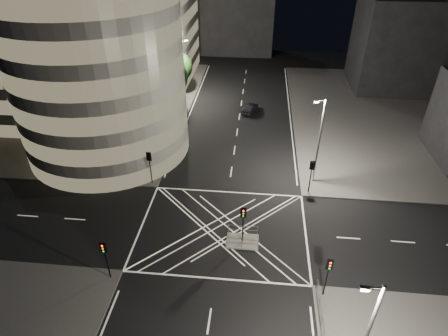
# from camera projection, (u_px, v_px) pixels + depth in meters

# --- Properties ---
(ground) EXTENTS (120.00, 120.00, 0.00)m
(ground) POSITION_uv_depth(u_px,v_px,m) (223.00, 229.00, 36.44)
(ground) COLOR black
(ground) RESTS_ON ground
(sidewalk_far_left) EXTENTS (42.00, 42.00, 0.15)m
(sidewalk_far_left) POSITION_uv_depth(u_px,v_px,m) (63.00, 103.00, 61.09)
(sidewalk_far_left) COLOR #4A4846
(sidewalk_far_left) RESTS_ON ground
(sidewalk_far_right) EXTENTS (42.00, 42.00, 0.15)m
(sidewalk_far_right) POSITION_uv_depth(u_px,v_px,m) (432.00, 119.00, 56.32)
(sidewalk_far_right) COLOR #4A4846
(sidewalk_far_right) RESTS_ON ground
(central_island) EXTENTS (3.00, 2.00, 0.15)m
(central_island) POSITION_uv_depth(u_px,v_px,m) (242.00, 241.00, 34.99)
(central_island) COLOR slate
(central_island) RESTS_ON ground
(office_tower_curved) EXTENTS (30.00, 29.00, 27.20)m
(office_tower_curved) POSITION_uv_depth(u_px,v_px,m) (72.00, 39.00, 46.58)
(office_tower_curved) COLOR gray
(office_tower_curved) RESTS_ON sidewalk_far_left
(office_block_rear) EXTENTS (24.00, 16.00, 22.00)m
(office_block_rear) POSITION_uv_depth(u_px,v_px,m) (124.00, 13.00, 66.74)
(office_block_rear) COLOR gray
(office_block_rear) RESTS_ON sidewalk_far_left
(building_right_far) EXTENTS (14.00, 12.00, 15.00)m
(building_right_far) POSITION_uv_depth(u_px,v_px,m) (400.00, 43.00, 63.09)
(building_right_far) COLOR black
(building_right_far) RESTS_ON sidewalk_far_right
(building_far_end) EXTENTS (18.00, 8.00, 18.00)m
(building_far_end) POSITION_uv_depth(u_px,v_px,m) (232.00, 9.00, 79.68)
(building_far_end) COLOR black
(building_far_end) RESTS_ON ground
(tree_a) EXTENTS (4.40, 4.40, 7.31)m
(tree_a) POSITION_uv_depth(u_px,v_px,m) (138.00, 135.00, 42.00)
(tree_a) COLOR black
(tree_a) RESTS_ON sidewalk_far_left
(tree_b) EXTENTS (4.02, 4.02, 6.72)m
(tree_b) POSITION_uv_depth(u_px,v_px,m) (152.00, 115.00, 47.17)
(tree_b) COLOR black
(tree_b) RESTS_ON sidewalk_far_left
(tree_c) EXTENTS (4.15, 4.15, 6.71)m
(tree_c) POSITION_uv_depth(u_px,v_px,m) (163.00, 97.00, 52.17)
(tree_c) COLOR black
(tree_c) RESTS_ON sidewalk_far_left
(tree_d) EXTENTS (4.89, 4.89, 7.99)m
(tree_d) POSITION_uv_depth(u_px,v_px,m) (172.00, 76.00, 56.65)
(tree_d) COLOR black
(tree_d) RESTS_ON sidewalk_far_left
(tree_e) EXTENTS (4.13, 4.13, 6.98)m
(tree_e) POSITION_uv_depth(u_px,v_px,m) (180.00, 67.00, 61.93)
(tree_e) COLOR black
(tree_e) RESTS_ON sidewalk_far_left
(traffic_signal_fl) EXTENTS (0.55, 0.22, 4.00)m
(traffic_signal_fl) POSITION_uv_depth(u_px,v_px,m) (150.00, 162.00, 41.16)
(traffic_signal_fl) COLOR black
(traffic_signal_fl) RESTS_ON sidewalk_far_left
(traffic_signal_nl) EXTENTS (0.55, 0.22, 4.00)m
(traffic_signal_nl) POSITION_uv_depth(u_px,v_px,m) (105.00, 254.00, 29.92)
(traffic_signal_nl) COLOR black
(traffic_signal_nl) RESTS_ON sidewalk_near_left
(traffic_signal_fr) EXTENTS (0.55, 0.22, 4.00)m
(traffic_signal_fr) POSITION_uv_depth(u_px,v_px,m) (311.00, 171.00, 39.71)
(traffic_signal_fr) COLOR black
(traffic_signal_fr) RESTS_ON sidewalk_far_right
(traffic_signal_nr) EXTENTS (0.55, 0.22, 4.00)m
(traffic_signal_nr) POSITION_uv_depth(u_px,v_px,m) (328.00, 271.00, 28.47)
(traffic_signal_nr) COLOR black
(traffic_signal_nr) RESTS_ON sidewalk_near_right
(traffic_signal_island) EXTENTS (0.55, 0.22, 4.00)m
(traffic_signal_island) POSITION_uv_depth(u_px,v_px,m) (243.00, 218.00, 33.41)
(traffic_signal_island) COLOR black
(traffic_signal_island) RESTS_ON central_island
(street_lamp_left_near) EXTENTS (1.25, 0.25, 10.00)m
(street_lamp_left_near) POSITION_uv_depth(u_px,v_px,m) (153.00, 119.00, 44.04)
(street_lamp_left_near) COLOR slate
(street_lamp_left_near) RESTS_ON sidewalk_far_left
(street_lamp_left_far) EXTENTS (1.25, 0.25, 10.00)m
(street_lamp_left_far) POSITION_uv_depth(u_px,v_px,m) (183.00, 68.00, 58.92)
(street_lamp_left_far) COLOR slate
(street_lamp_left_far) RESTS_ON sidewalk_far_left
(street_lamp_right_far) EXTENTS (1.25, 0.25, 10.00)m
(street_lamp_right_far) POSITION_uv_depth(u_px,v_px,m) (319.00, 139.00, 40.01)
(street_lamp_right_far) COLOR slate
(street_lamp_right_far) RESTS_ON sidewalk_far_right
(railing_island_south) EXTENTS (2.80, 0.06, 1.10)m
(railing_island_south) POSITION_uv_depth(u_px,v_px,m) (242.00, 243.00, 33.90)
(railing_island_south) COLOR slate
(railing_island_south) RESTS_ON central_island
(railing_island_north) EXTENTS (2.80, 0.06, 1.10)m
(railing_island_north) POSITION_uv_depth(u_px,v_px,m) (243.00, 230.00, 35.39)
(railing_island_north) COLOR slate
(railing_island_north) RESTS_ON central_island
(sedan) EXTENTS (2.61, 4.29, 1.33)m
(sedan) POSITION_uv_depth(u_px,v_px,m) (250.00, 108.00, 58.05)
(sedan) COLOR black
(sedan) RESTS_ON ground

